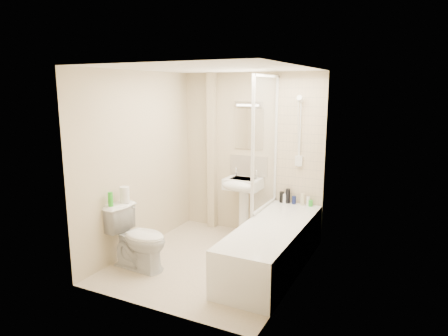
% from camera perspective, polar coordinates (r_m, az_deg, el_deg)
% --- Properties ---
extents(floor, '(2.50, 2.50, 0.00)m').
position_cam_1_polar(floor, '(5.24, -1.75, -13.19)').
color(floor, beige).
rests_on(floor, ground).
extents(wall_back, '(2.20, 0.02, 2.40)m').
position_cam_1_polar(wall_back, '(5.97, 3.84, 1.94)').
color(wall_back, beige).
rests_on(wall_back, ground).
extents(wall_left, '(0.02, 2.50, 2.40)m').
position_cam_1_polar(wall_left, '(5.46, -12.07, 0.82)').
color(wall_left, beige).
rests_on(wall_left, ground).
extents(wall_right, '(0.02, 2.50, 2.40)m').
position_cam_1_polar(wall_right, '(4.46, 10.72, -1.48)').
color(wall_right, beige).
rests_on(wall_right, ground).
extents(ceiling, '(2.20, 2.50, 0.02)m').
position_cam_1_polar(ceiling, '(4.77, -1.93, 14.06)').
color(ceiling, white).
rests_on(ceiling, wall_back).
extents(tile_back, '(0.70, 0.01, 1.75)m').
position_cam_1_polar(tile_back, '(5.69, 10.83, 3.58)').
color(tile_back, beige).
rests_on(tile_back, wall_back).
extents(tile_right, '(0.01, 2.10, 1.75)m').
position_cam_1_polar(tile_right, '(4.59, 11.30, 1.73)').
color(tile_right, beige).
rests_on(tile_right, wall_right).
extents(pipe_boxing, '(0.12, 0.12, 2.40)m').
position_cam_1_polar(pipe_boxing, '(6.18, -1.69, 2.28)').
color(pipe_boxing, beige).
rests_on(pipe_boxing, ground).
extents(splashback, '(0.60, 0.02, 0.30)m').
position_cam_1_polar(splashback, '(6.01, 3.51, 0.35)').
color(splashback, beige).
rests_on(splashback, wall_back).
extents(mirror, '(0.46, 0.01, 0.60)m').
position_cam_1_polar(mirror, '(5.92, 3.57, 5.58)').
color(mirror, white).
rests_on(mirror, wall_back).
extents(strip_light, '(0.42, 0.07, 0.07)m').
position_cam_1_polar(strip_light, '(5.88, 3.53, 9.15)').
color(strip_light, silver).
rests_on(strip_light, wall_back).
extents(bathtub, '(0.70, 2.10, 0.55)m').
position_cam_1_polar(bathtub, '(5.00, 6.98, -10.90)').
color(bathtub, white).
rests_on(bathtub, ground).
extents(shower_screen, '(0.04, 0.92, 1.80)m').
position_cam_1_polar(shower_screen, '(5.38, 5.96, 3.55)').
color(shower_screen, white).
rests_on(shower_screen, bathtub).
extents(shower_fixture, '(0.10, 0.16, 0.99)m').
position_cam_1_polar(shower_fixture, '(5.63, 10.73, 4.75)').
color(shower_fixture, white).
rests_on(shower_fixture, wall_back).
extents(pedestal_sink, '(0.51, 0.48, 0.99)m').
position_cam_1_polar(pedestal_sink, '(5.88, 2.61, -3.22)').
color(pedestal_sink, white).
rests_on(pedestal_sink, ground).
extents(bottle_black_a, '(0.06, 0.06, 0.16)m').
position_cam_1_polar(bottle_black_a, '(5.83, 8.24, -4.13)').
color(bottle_black_a, black).
rests_on(bottle_black_a, bathtub).
extents(bottle_white_a, '(0.06, 0.06, 0.13)m').
position_cam_1_polar(bottle_white_a, '(5.82, 8.68, -4.30)').
color(bottle_white_a, white).
rests_on(bottle_white_a, bathtub).
extents(bottle_black_b, '(0.06, 0.06, 0.21)m').
position_cam_1_polar(bottle_black_b, '(5.80, 9.10, -3.97)').
color(bottle_black_b, black).
rests_on(bottle_black_b, bathtub).
extents(bottle_blue, '(0.06, 0.06, 0.12)m').
position_cam_1_polar(bottle_blue, '(5.79, 9.97, -4.53)').
color(bottle_blue, navy).
rests_on(bottle_blue, bathtub).
extents(bottle_cream, '(0.05, 0.05, 0.17)m').
position_cam_1_polar(bottle_cream, '(5.75, 11.16, -4.41)').
color(bottle_cream, beige).
rests_on(bottle_cream, bathtub).
extents(bottle_white_b, '(0.05, 0.05, 0.13)m').
position_cam_1_polar(bottle_white_b, '(5.73, 11.94, -4.66)').
color(bottle_white_b, white).
rests_on(bottle_white_b, bathtub).
extents(bottle_green, '(0.06, 0.06, 0.09)m').
position_cam_1_polar(bottle_green, '(5.73, 12.25, -4.92)').
color(bottle_green, green).
rests_on(bottle_green, bathtub).
extents(toilet, '(0.53, 0.82, 0.78)m').
position_cam_1_polar(toilet, '(5.04, -12.13, -9.68)').
color(toilet, white).
rests_on(toilet, ground).
extents(toilet_roll_lower, '(0.12, 0.12, 0.10)m').
position_cam_1_polar(toilet_roll_lower, '(5.12, -14.01, -4.26)').
color(toilet_roll_lower, white).
rests_on(toilet_roll_lower, toilet).
extents(toilet_roll_upper, '(0.12, 0.12, 0.11)m').
position_cam_1_polar(toilet_roll_upper, '(5.08, -14.04, -3.20)').
color(toilet_roll_upper, white).
rests_on(toilet_roll_upper, toilet_roll_lower).
extents(green_bottle, '(0.06, 0.06, 0.17)m').
position_cam_1_polar(green_bottle, '(4.99, -15.91, -4.32)').
color(green_bottle, green).
rests_on(green_bottle, toilet).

